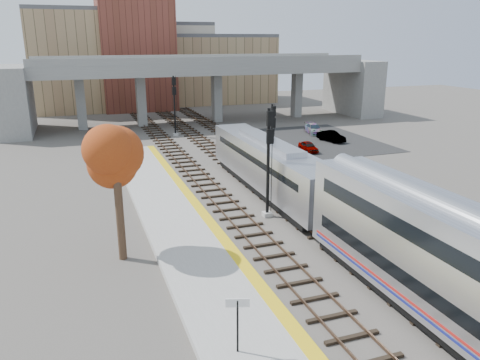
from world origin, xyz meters
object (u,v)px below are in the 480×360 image
object	(u,v)px
locomotive	(269,165)
signal_mast_near	(268,164)
signal_mast_far	(175,106)
tree	(116,164)
car_a	(308,147)
car_c	(314,129)
signal_mast_mid	(272,143)
car_b	(331,136)

from	to	relation	value
locomotive	signal_mast_near	world-z (taller)	signal_mast_near
signal_mast_far	signal_mast_near	bearing A→B (deg)	-90.00
signal_mast_far	tree	size ratio (longest dim) A/B	1.01
signal_mast_far	car_a	size ratio (longest dim) A/B	2.33
car_c	signal_mast_mid	bearing A→B (deg)	-116.97
signal_mast_mid	tree	world-z (taller)	tree
signal_mast_near	car_a	xyz separation A→B (m)	(11.66, 16.28, -3.21)
locomotive	signal_mast_near	bearing A→B (deg)	-113.77
signal_mast_near	signal_mast_far	distance (m)	29.87
signal_mast_near	tree	distance (m)	10.74
signal_mast_near	tree	bearing A→B (deg)	-162.33
signal_mast_near	car_b	xyz separation A→B (m)	(16.65, 20.01, -3.13)
signal_mast_mid	car_c	distance (m)	20.95
locomotive	signal_mast_far	distance (m)	25.23
signal_mast_mid	tree	distance (m)	18.81
signal_mast_near	car_b	world-z (taller)	signal_mast_near
car_a	locomotive	bearing A→B (deg)	-126.29
tree	car_c	bearing A→B (deg)	46.20
car_c	signal_mast_far	bearing A→B (deg)	176.08
car_c	locomotive	bearing A→B (deg)	-114.73
signal_mast_near	car_a	bearing A→B (deg)	54.38
signal_mast_near	signal_mast_far	xyz separation A→B (m)	(-0.00, 29.87, -0.03)
car_b	car_a	bearing A→B (deg)	-156.97
signal_mast_near	car_c	bearing A→B (deg)	55.81
car_b	signal_mast_near	bearing A→B (deg)	-143.54
locomotive	tree	bearing A→B (deg)	-146.81
signal_mast_far	car_c	world-z (taller)	signal_mast_far
car_a	car_c	distance (m)	10.37
signal_mast_near	car_b	bearing A→B (deg)	50.24
signal_mast_near	car_c	distance (m)	30.54
signal_mast_mid	tree	bearing A→B (deg)	-139.64
signal_mast_far	tree	bearing A→B (deg)	-106.99
locomotive	car_a	distance (m)	15.06
signal_mast_far	car_b	distance (m)	19.59
signal_mast_far	car_b	size ratio (longest dim) A/B	1.96
signal_mast_mid	car_a	size ratio (longest dim) A/B	2.02
car_c	car_a	bearing A→B (deg)	-109.83
car_b	car_c	world-z (taller)	car_b
locomotive	car_b	xyz separation A→B (m)	(14.55, 15.24, -1.61)
signal_mast_mid	car_b	distance (m)	16.96
signal_mast_near	signal_mast_far	world-z (taller)	signal_mast_near
tree	locomotive	bearing A→B (deg)	33.19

